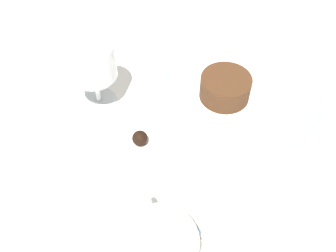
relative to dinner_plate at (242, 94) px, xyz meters
name	(u,v)px	position (x,y,z in m)	size (l,w,h in m)	color
ground_plane	(217,96)	(0.01, 0.04, -0.01)	(3.00, 3.00, 0.00)	white
dinner_plate	(242,94)	(0.00, 0.00, 0.00)	(0.27, 0.27, 0.01)	white
coffee_cup	(158,251)	(-0.25, 0.19, 0.03)	(0.12, 0.09, 0.06)	white
spoon	(157,225)	(-0.20, 0.18, 0.00)	(0.06, 0.10, 0.00)	silver
wine_glass	(92,64)	(0.04, 0.23, 0.07)	(0.07, 0.07, 0.11)	silver
fork	(271,199)	(-0.19, 0.02, -0.01)	(0.03, 0.17, 0.01)	silver
dessert_cake	(225,88)	(0.00, 0.03, 0.03)	(0.08, 0.08, 0.04)	#4C2D19
chocolate_truffle	(140,138)	(-0.06, 0.18, 0.00)	(0.02, 0.02, 0.02)	black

